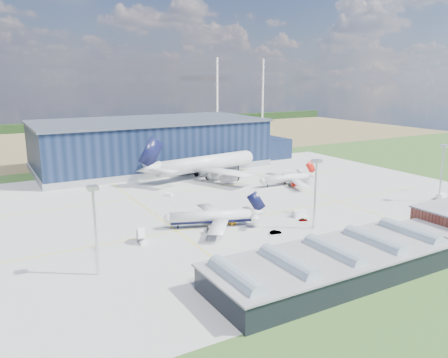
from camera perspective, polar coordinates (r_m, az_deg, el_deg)
ground at (r=164.13m, az=2.03°, el=-4.02°), size 600.00×600.00×0.00m
apron at (r=172.35m, az=0.29°, el=-3.17°), size 220.00×160.00×0.08m
farmland at (r=366.10m, az=-16.42°, el=4.94°), size 600.00×220.00×0.01m
treeline at (r=443.40m, az=-18.91°, el=6.61°), size 600.00×8.00×8.00m
hangar at (r=246.39m, az=-9.06°, el=4.34°), size 145.00×62.00×26.10m
glass_concourse at (r=114.75m, az=15.36°, el=-10.22°), size 78.00×23.00×8.60m
light_mast_west at (r=110.76m, az=-16.56°, el=-4.67°), size 2.60×2.60×23.00m
light_mast_center at (r=142.64m, az=11.87°, el=-0.49°), size 2.60×2.60×23.00m
light_mast_east at (r=191.37m, az=26.66°, el=1.80°), size 2.60×2.60×23.00m
airliner_navy at (r=143.70m, az=-1.73°, el=-4.15°), size 44.53×44.09×11.34m
airliner_red at (r=201.81m, az=8.13°, el=0.59°), size 33.25×32.62×10.23m
airliner_widebody at (r=214.71m, az=-2.47°, el=3.08°), size 77.16×75.91×22.17m
gse_tug_a at (r=148.05m, az=0.92°, el=-5.65°), size 2.54×3.55×1.35m
gse_tug_b at (r=111.30m, az=0.08°, el=-12.24°), size 2.81×3.15×1.14m
gse_van_a at (r=158.01m, az=9.83°, el=-4.45°), size 5.38×2.49×2.31m
gse_cart_a at (r=233.67m, az=9.84°, el=1.10°), size 2.14×2.99×1.22m
gse_van_b at (r=224.71m, az=8.29°, el=0.80°), size 5.03×4.07×2.10m
gse_tug_c at (r=219.86m, az=9.64°, el=0.39°), size 2.19×3.34×1.42m
gse_cart_b at (r=183.65m, az=-7.29°, el=-2.05°), size 3.66×3.72×1.36m
gse_van_c at (r=198.49m, az=26.50°, el=-2.04°), size 5.43×3.49×2.41m
airstair at (r=134.22m, az=-10.83°, el=-7.48°), size 2.86×5.24×3.18m
car_a at (r=153.51m, az=10.32°, el=-5.24°), size 3.31×2.15×1.05m
car_b at (r=139.86m, az=6.76°, el=-6.91°), size 3.89×2.05×1.22m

